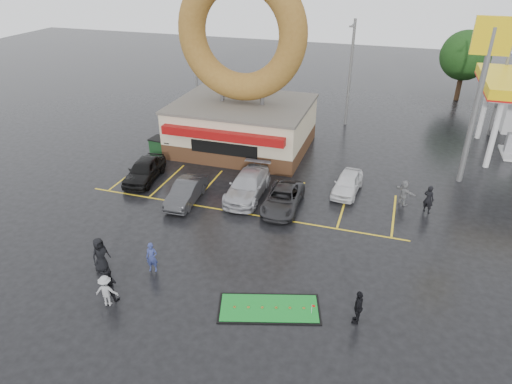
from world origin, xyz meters
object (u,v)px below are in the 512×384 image
(car_grey, at_px, (283,199))
(person_blue, at_px, (152,257))
(streetlight_left, at_px, (195,62))
(person_cameraman, at_px, (358,307))
(car_silver, at_px, (248,185))
(car_black, at_px, (144,170))
(car_white, at_px, (347,183))
(dumpster, at_px, (164,148))
(putting_green, at_px, (269,308))
(donut_shop, at_px, (242,93))
(car_dgrey, at_px, (186,192))
(streetlight_right, at_px, (503,79))
(shell_sign, at_px, (484,72))
(streetlight_mid, at_px, (350,71))

(car_grey, height_order, person_blue, person_blue)
(streetlight_left, distance_m, person_cameraman, 29.84)
(person_blue, bearing_deg, streetlight_left, 96.93)
(streetlight_left, xyz_separation_m, car_silver, (9.93, -14.35, -4.04))
(car_black, xyz_separation_m, car_white, (13.38, 2.43, -0.10))
(dumpster, bearing_deg, car_white, -0.75)
(person_blue, relative_size, putting_green, 0.33)
(person_cameraman, height_order, dumpster, person_cameraman)
(donut_shop, height_order, car_white, donut_shop)
(car_dgrey, bearing_deg, person_cameraman, -35.14)
(car_silver, xyz_separation_m, putting_green, (4.24, -9.57, -0.71))
(streetlight_right, bearing_deg, dumpster, -153.24)
(shell_sign, distance_m, streetlight_right, 10.68)
(car_silver, xyz_separation_m, person_cameraman, (8.00, -9.17, 0.06))
(streetlight_left, distance_m, streetlight_mid, 14.04)
(car_dgrey, relative_size, car_white, 1.07)
(car_grey, height_order, person_cameraman, person_cameraman)
(streetlight_left, height_order, person_blue, streetlight_left)
(streetlight_left, xyz_separation_m, car_black, (2.53, -14.35, -4.03))
(streetlight_mid, distance_m, person_cameraman, 25.15)
(donut_shop, bearing_deg, streetlight_right, 25.21)
(dumpster, bearing_deg, donut_shop, 38.19)
(donut_shop, distance_m, car_silver, 8.79)
(streetlight_right, bearing_deg, person_blue, -125.75)
(car_dgrey, xyz_separation_m, car_silver, (3.40, 1.89, 0.08))
(car_grey, bearing_deg, car_white, 40.83)
(car_grey, bearing_deg, car_silver, 160.19)
(streetlight_right, bearing_deg, streetlight_left, -175.60)
(car_dgrey, xyz_separation_m, car_white, (9.38, 4.32, -0.02))
(car_white, bearing_deg, streetlight_right, 58.89)
(car_dgrey, distance_m, person_cameraman, 13.52)
(car_black, xyz_separation_m, putting_green, (11.64, -9.57, -0.71))
(shell_sign, bearing_deg, car_dgrey, -153.19)
(person_blue, bearing_deg, car_silver, 65.12)
(shell_sign, height_order, dumpster, shell_sign)
(streetlight_mid, relative_size, streetlight_right, 1.00)
(dumpster, bearing_deg, car_grey, -18.72)
(streetlight_mid, relative_size, dumpster, 5.00)
(person_blue, xyz_separation_m, dumpster, (-6.18, 12.84, -0.14))
(dumpster, bearing_deg, car_black, -73.63)
(car_dgrey, distance_m, dumpster, 7.67)
(car_grey, relative_size, person_cameraman, 2.78)
(car_grey, bearing_deg, shell_sign, 32.24)
(streetlight_right, distance_m, person_blue, 31.12)
(dumpster, bearing_deg, streetlight_left, 106.04)
(car_grey, bearing_deg, car_dgrey, -171.79)
(donut_shop, height_order, streetlight_left, donut_shop)
(car_silver, relative_size, dumpster, 2.86)
(car_dgrey, bearing_deg, car_black, 152.21)
(person_blue, distance_m, person_cameraman, 9.98)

